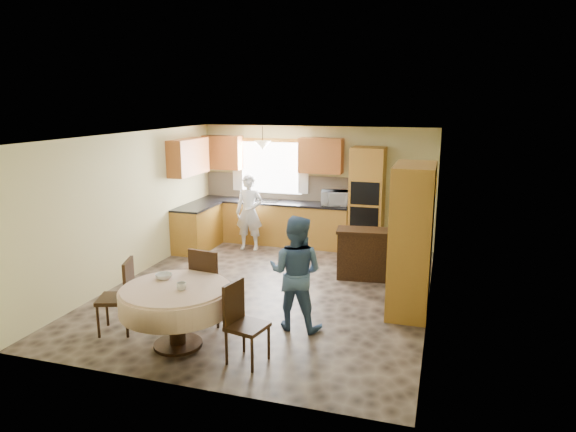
# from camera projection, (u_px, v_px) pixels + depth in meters

# --- Properties ---
(floor) EXTENTS (5.00, 6.00, 0.01)m
(floor) POSITION_uv_depth(u_px,v_px,m) (269.00, 290.00, 8.37)
(floor) COLOR #705E4E
(floor) RESTS_ON ground
(ceiling) EXTENTS (5.00, 6.00, 0.01)m
(ceiling) POSITION_uv_depth(u_px,v_px,m) (268.00, 135.00, 7.82)
(ceiling) COLOR white
(ceiling) RESTS_ON wall_back
(wall_back) EXTENTS (5.00, 0.02, 2.50)m
(wall_back) POSITION_uv_depth(u_px,v_px,m) (315.00, 186.00, 10.89)
(wall_back) COLOR #C8C080
(wall_back) RESTS_ON floor
(wall_front) EXTENTS (5.00, 0.02, 2.50)m
(wall_front) POSITION_uv_depth(u_px,v_px,m) (173.00, 276.00, 5.30)
(wall_front) COLOR #C8C080
(wall_front) RESTS_ON floor
(wall_left) EXTENTS (0.02, 6.00, 2.50)m
(wall_left) POSITION_uv_depth(u_px,v_px,m) (132.00, 206.00, 8.81)
(wall_left) COLOR #C8C080
(wall_left) RESTS_ON floor
(wall_right) EXTENTS (0.02, 6.00, 2.50)m
(wall_right) POSITION_uv_depth(u_px,v_px,m) (433.00, 227.00, 7.37)
(wall_right) COLOR #C8C080
(wall_right) RESTS_ON floor
(window) EXTENTS (1.40, 0.03, 1.10)m
(window) POSITION_uv_depth(u_px,v_px,m) (271.00, 168.00, 11.08)
(window) COLOR white
(window) RESTS_ON wall_back
(curtain_left) EXTENTS (0.22, 0.02, 1.15)m
(curtain_left) POSITION_uv_depth(u_px,v_px,m) (237.00, 164.00, 11.24)
(curtain_left) COLOR white
(curtain_left) RESTS_ON wall_back
(curtain_right) EXTENTS (0.22, 0.02, 1.15)m
(curtain_right) POSITION_uv_depth(u_px,v_px,m) (303.00, 167.00, 10.81)
(curtain_right) COLOR white
(curtain_right) RESTS_ON wall_back
(base_cab_back) EXTENTS (3.30, 0.60, 0.88)m
(base_cab_back) POSITION_uv_depth(u_px,v_px,m) (273.00, 223.00, 11.03)
(base_cab_back) COLOR gold
(base_cab_back) RESTS_ON floor
(counter_back) EXTENTS (3.30, 0.64, 0.04)m
(counter_back) POSITION_uv_depth(u_px,v_px,m) (273.00, 202.00, 10.93)
(counter_back) COLOR black
(counter_back) RESTS_ON base_cab_back
(base_cab_left) EXTENTS (0.60, 1.20, 0.88)m
(base_cab_left) POSITION_uv_depth(u_px,v_px,m) (197.00, 228.00, 10.58)
(base_cab_left) COLOR gold
(base_cab_left) RESTS_ON floor
(counter_left) EXTENTS (0.64, 1.20, 0.04)m
(counter_left) POSITION_uv_depth(u_px,v_px,m) (196.00, 206.00, 10.48)
(counter_left) COLOR black
(counter_left) RESTS_ON base_cab_left
(backsplash) EXTENTS (3.30, 0.02, 0.55)m
(backsplash) POSITION_uv_depth(u_px,v_px,m) (277.00, 187.00, 11.14)
(backsplash) COLOR tan
(backsplash) RESTS_ON wall_back
(wall_cab_left) EXTENTS (0.85, 0.33, 0.72)m
(wall_cab_left) POSITION_uv_depth(u_px,v_px,m) (223.00, 152.00, 11.18)
(wall_cab_left) COLOR #CA6B32
(wall_cab_left) RESTS_ON wall_back
(wall_cab_right) EXTENTS (0.90, 0.33, 0.72)m
(wall_cab_right) POSITION_uv_depth(u_px,v_px,m) (321.00, 156.00, 10.55)
(wall_cab_right) COLOR #CA6B32
(wall_cab_right) RESTS_ON wall_back
(wall_cab_side) EXTENTS (0.33, 1.20, 0.72)m
(wall_cab_side) POSITION_uv_depth(u_px,v_px,m) (188.00, 157.00, 10.30)
(wall_cab_side) COLOR #CA6B32
(wall_cab_side) RESTS_ON wall_left
(oven_tower) EXTENTS (0.66, 0.62, 2.12)m
(oven_tower) POSITION_uv_depth(u_px,v_px,m) (367.00, 200.00, 10.31)
(oven_tower) COLOR gold
(oven_tower) RESTS_ON floor
(oven_upper) EXTENTS (0.56, 0.01, 0.45)m
(oven_upper) POSITION_uv_depth(u_px,v_px,m) (365.00, 193.00, 9.97)
(oven_upper) COLOR black
(oven_upper) RESTS_ON oven_tower
(oven_lower) EXTENTS (0.56, 0.01, 0.45)m
(oven_lower) POSITION_uv_depth(u_px,v_px,m) (364.00, 218.00, 10.09)
(oven_lower) COLOR black
(oven_lower) RESTS_ON oven_tower
(pendant) EXTENTS (0.36, 0.36, 0.18)m
(pendant) POSITION_uv_depth(u_px,v_px,m) (263.00, 145.00, 10.52)
(pendant) COLOR beige
(pendant) RESTS_ON ceiling
(sideboard) EXTENTS (1.19, 0.60, 0.82)m
(sideboard) POSITION_uv_depth(u_px,v_px,m) (370.00, 256.00, 8.83)
(sideboard) COLOR #32200D
(sideboard) RESTS_ON floor
(space_heater) EXTENTS (0.43, 0.31, 0.56)m
(space_heater) POSITION_uv_depth(u_px,v_px,m) (412.00, 268.00, 8.58)
(space_heater) COLOR black
(space_heater) RESTS_ON floor
(cupboard) EXTENTS (0.56, 1.13, 2.16)m
(cupboard) POSITION_uv_depth(u_px,v_px,m) (412.00, 239.00, 7.35)
(cupboard) COLOR gold
(cupboard) RESTS_ON floor
(dining_table) EXTENTS (1.38, 1.38, 0.79)m
(dining_table) POSITION_uv_depth(u_px,v_px,m) (176.00, 300.00, 6.34)
(dining_table) COLOR #32200D
(dining_table) RESTS_ON floor
(chair_left) EXTENTS (0.55, 0.55, 0.99)m
(chair_left) POSITION_uv_depth(u_px,v_px,m) (121.00, 292.00, 6.76)
(chair_left) COLOR #32200D
(chair_left) RESTS_ON floor
(chair_back) EXTENTS (0.52, 0.52, 1.07)m
(chair_back) POSITION_uv_depth(u_px,v_px,m) (209.00, 282.00, 7.03)
(chair_back) COLOR #32200D
(chair_back) RESTS_ON floor
(chair_right) EXTENTS (0.50, 0.50, 0.96)m
(chair_right) POSITION_uv_depth(u_px,v_px,m) (242.00, 318.00, 6.00)
(chair_right) COLOR #32200D
(chair_right) RESTS_ON floor
(framed_picture) EXTENTS (0.06, 0.55, 0.46)m
(framed_picture) POSITION_uv_depth(u_px,v_px,m) (435.00, 182.00, 8.74)
(framed_picture) COLOR gold
(framed_picture) RESTS_ON wall_right
(microwave) EXTENTS (0.61, 0.47, 0.30)m
(microwave) POSITION_uv_depth(u_px,v_px,m) (334.00, 198.00, 10.46)
(microwave) COLOR silver
(microwave) RESTS_ON counter_back
(person_sink) EXTENTS (0.60, 0.42, 1.55)m
(person_sink) POSITION_uv_depth(u_px,v_px,m) (249.00, 212.00, 10.50)
(person_sink) COLOR silver
(person_sink) RESTS_ON floor
(person_dining) EXTENTS (0.79, 0.63, 1.56)m
(person_dining) POSITION_uv_depth(u_px,v_px,m) (296.00, 273.00, 6.84)
(person_dining) COLOR #3D5B86
(person_dining) RESTS_ON floor
(bowl_sideboard) EXTENTS (0.26, 0.26, 0.05)m
(bowl_sideboard) POSITION_uv_depth(u_px,v_px,m) (360.00, 231.00, 8.79)
(bowl_sideboard) COLOR #B2B2B2
(bowl_sideboard) RESTS_ON sideboard
(bottle_sideboard) EXTENTS (0.14, 0.14, 0.29)m
(bottle_sideboard) POSITION_uv_depth(u_px,v_px,m) (393.00, 226.00, 8.60)
(bottle_sideboard) COLOR silver
(bottle_sideboard) RESTS_ON sideboard
(cup_table) EXTENTS (0.15, 0.15, 0.10)m
(cup_table) POSITION_uv_depth(u_px,v_px,m) (182.00, 286.00, 6.18)
(cup_table) COLOR #B2B2B2
(cup_table) RESTS_ON dining_table
(bowl_table) EXTENTS (0.24, 0.24, 0.07)m
(bowl_table) POSITION_uv_depth(u_px,v_px,m) (164.00, 276.00, 6.58)
(bowl_table) COLOR #B2B2B2
(bowl_table) RESTS_ON dining_table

